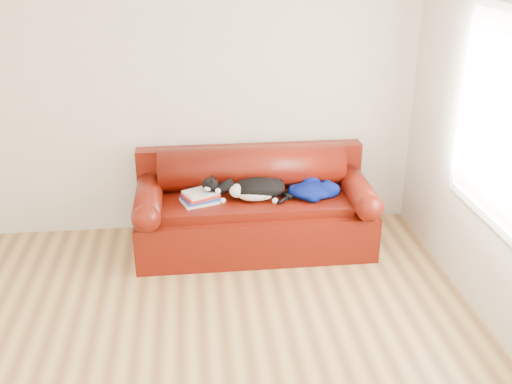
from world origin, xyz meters
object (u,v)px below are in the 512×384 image
Objects in this scene: blanket at (313,190)px; cat at (257,189)px; book_stack at (200,197)px; sofa_base at (254,223)px.

cat is at bearing -177.95° from blanket.
cat reaches higher than book_stack.
book_stack is at bearing -171.82° from sofa_base.
book_stack is 0.70× the size of blanket.
cat is at bearing -76.15° from sofa_base.
cat is (0.02, -0.07, 0.36)m from sofa_base.
sofa_base is 0.36m from cat.
blanket is at bearing -0.05° from cat.
book_stack is (-0.48, -0.07, 0.31)m from sofa_base.
book_stack is 0.52× the size of cat.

